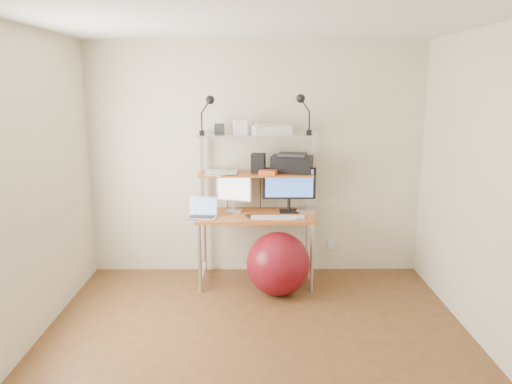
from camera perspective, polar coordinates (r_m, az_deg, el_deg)
room at (r=3.63m, az=0.08°, el=-0.58°), size 3.60×3.60×3.60m
computer_desk at (r=5.16m, az=-0.03°, el=-0.06°), size 1.20×0.60×1.57m
wall_outlet at (r=5.67m, az=8.62°, el=-5.92°), size 0.08×0.01×0.12m
monitor_silver at (r=5.23m, az=-2.54°, el=0.15°), size 0.37×0.17×0.42m
monitor_black at (r=5.21m, az=3.81°, el=0.74°), size 0.55×0.16×0.55m
laptop at (r=5.06m, az=-6.09°, el=-2.39°), size 0.33×0.28×0.26m
keyboard at (r=5.01m, az=2.05°, el=-2.91°), size 0.46×0.14×0.01m
mouse at (r=5.02m, az=5.02°, el=-2.85°), size 0.09×0.06×0.02m
mac_mini at (r=5.28m, az=5.84°, el=-2.03°), size 0.23×0.23×0.04m
phone at (r=5.04m, az=-0.57°, el=-2.82°), size 0.12×0.16×0.01m
printer at (r=5.23m, az=4.14°, el=3.28°), size 0.47×0.37×0.20m
nas_cube at (r=5.19m, az=0.27°, el=3.33°), size 0.16×0.16×0.20m
red_box at (r=5.08m, az=1.40°, el=2.26°), size 0.20×0.16×0.05m
scanner at (r=5.15m, az=1.64°, el=7.17°), size 0.44×0.35×0.10m
box_white at (r=5.12m, az=-1.83°, el=7.43°), size 0.15×0.13×0.15m
box_grey at (r=5.19m, az=-4.20°, el=7.22°), size 0.11×0.11×0.10m
clip_lamp_left at (r=5.03m, az=-5.46°, el=9.72°), size 0.16×0.09×0.39m
clip_lamp_right at (r=5.08m, az=5.33°, el=9.85°), size 0.16×0.09×0.41m
exercise_ball at (r=4.99m, az=2.55°, el=-8.18°), size 0.63×0.63×0.63m
paper_stack at (r=5.19m, az=-4.18°, el=2.29°), size 0.37×0.42×0.02m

